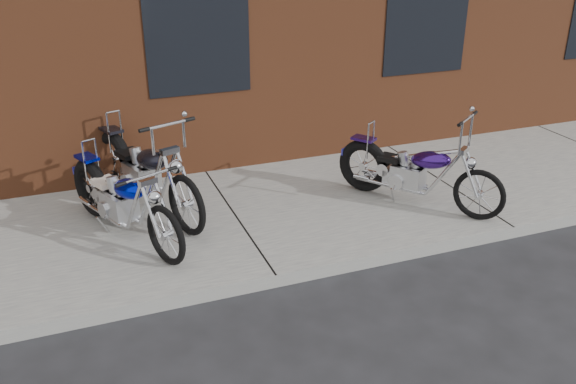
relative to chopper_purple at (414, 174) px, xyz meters
name	(u,v)px	position (x,y,z in m)	size (l,w,h in m)	color
ground	(276,288)	(-2.23, -1.03, -0.55)	(120.00, 120.00, 0.00)	black
sidewalk	(235,220)	(-2.23, 0.47, -0.48)	(22.00, 3.00, 0.15)	slate
chopper_purple	(414,174)	(0.00, 0.00, 0.00)	(1.38, 1.87, 1.25)	black
chopper_blue	(123,203)	(-3.55, 0.40, 0.01)	(1.00, 2.15, 0.99)	black
chopper_third	(145,174)	(-3.19, 1.08, 0.05)	(1.01, 2.39, 1.27)	black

